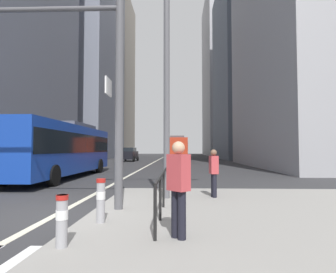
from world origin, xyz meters
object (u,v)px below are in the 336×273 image
bollard_right (101,198)px  pedestrian_waiting (179,184)px  bollard_left (62,218)px  car_oncoming_mid (130,154)px  traffic_signal_gantry (43,61)px  street_lamp_post (167,41)px  pedestrian_walking (214,171)px  city_bus_blue_oncoming (62,147)px  car_receding_near (180,153)px  city_bus_red_receding (177,148)px

bollard_right → pedestrian_waiting: bearing=-31.1°
bollard_left → pedestrian_waiting: bearing=15.7°
car_oncoming_mid → traffic_signal_gantry: (3.30, -32.61, 3.13)m
street_lamp_post → bollard_left: (-1.49, -4.61, -4.67)m
car_oncoming_mid → pedestrian_waiting: (6.97, -34.97, 0.11)m
pedestrian_waiting → bollard_right: bearing=148.9°
pedestrian_walking → city_bus_blue_oncoming: bearing=138.0°
car_receding_near → pedestrian_walking: car_receding_near is taller
street_lamp_post → pedestrian_walking: bearing=8.3°
city_bus_blue_oncoming → street_lamp_post: size_ratio=1.46×
car_receding_near → city_bus_blue_oncoming: bearing=-100.0°
car_receding_near → traffic_signal_gantry: (-3.97, -50.62, 3.13)m
city_bus_blue_oncoming → car_oncoming_mid: city_bus_blue_oncoming is taller
bollard_left → pedestrian_walking: 5.73m
city_bus_red_receding → car_receding_near: 19.72m
car_receding_near → traffic_signal_gantry: bearing=-94.5°
bollard_right → city_bus_blue_oncoming: bearing=116.5°
car_receding_near → traffic_signal_gantry: 50.87m
city_bus_red_receding → city_bus_blue_oncoming: bearing=-107.5°
street_lamp_post → pedestrian_walking: size_ratio=5.12×
street_lamp_post → pedestrian_walking: 4.55m
car_receding_near → pedestrian_waiting: size_ratio=2.45×
city_bus_red_receding → bollard_right: bearing=-92.7°
city_bus_red_receding → bollard_right: size_ratio=12.05×
city_bus_blue_oncoming → street_lamp_post: (6.59, -7.54, 3.45)m
pedestrian_waiting → street_lamp_post: bearing=95.3°
bollard_right → pedestrian_waiting: size_ratio=0.55×
car_oncoming_mid → pedestrian_waiting: bearing=-78.7°
traffic_signal_gantry → bollard_right: bearing=-34.2°
city_bus_blue_oncoming → pedestrian_walking: city_bus_blue_oncoming is taller
car_receding_near → bollard_left: car_receding_near is taller
car_oncoming_mid → car_receding_near: 19.43m
street_lamp_post → traffic_signal_gantry: bearing=-152.3°
street_lamp_post → bollard_right: 5.70m
traffic_signal_gantry → bollard_left: traffic_signal_gantry is taller
city_bus_blue_oncoming → car_oncoming_mid: size_ratio=2.80×
car_receding_near → bollard_right: bearing=-92.2°
city_bus_red_receding → street_lamp_post: bearing=-90.5°
car_oncoming_mid → traffic_signal_gantry: size_ratio=0.67×
pedestrian_walking → bollard_right: bearing=-130.6°
city_bus_blue_oncoming → pedestrian_walking: 10.97m
pedestrian_walking → pedestrian_waiting: bearing=-105.1°
bollard_right → city_bus_red_receding: bearing=87.3°
city_bus_red_receding → bollard_right: 32.34m
city_bus_red_receding → car_oncoming_mid: bearing=166.2°
street_lamp_post → bollard_left: street_lamp_post is taller
bollard_left → city_bus_blue_oncoming: bearing=112.7°
city_bus_blue_oncoming → city_bus_red_receding: (6.83, 21.66, -0.00)m
car_receding_near → traffic_signal_gantry: size_ratio=0.67×
city_bus_red_receding → bollard_left: bearing=-92.9°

